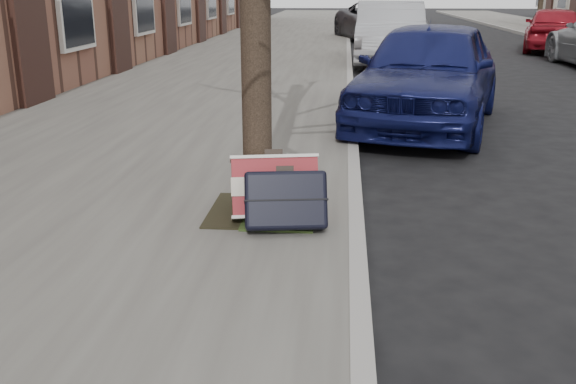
# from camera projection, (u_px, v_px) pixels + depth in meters

# --- Properties ---
(ground) EXTENTS (120.00, 120.00, 0.00)m
(ground) POSITION_uv_depth(u_px,v_px,m) (565.00, 305.00, 3.90)
(ground) COLOR black
(ground) RESTS_ON ground
(near_sidewalk) EXTENTS (5.00, 70.00, 0.12)m
(near_sidewalk) POSITION_uv_depth(u_px,v_px,m) (263.00, 53.00, 18.42)
(near_sidewalk) COLOR slate
(near_sidewalk) RESTS_ON ground
(dirt_patch) EXTENTS (0.85, 0.85, 0.02)m
(dirt_patch) POSITION_uv_depth(u_px,v_px,m) (263.00, 211.00, 5.16)
(dirt_patch) COLOR black
(dirt_patch) RESTS_ON near_sidewalk
(suitcase_red) EXTENTS (0.71, 0.48, 0.51)m
(suitcase_red) POSITION_uv_depth(u_px,v_px,m) (275.00, 188.00, 4.94)
(suitcase_red) COLOR maroon
(suitcase_red) RESTS_ON near_sidewalk
(suitcase_navy) EXTENTS (0.65, 0.44, 0.47)m
(suitcase_navy) POSITION_uv_depth(u_px,v_px,m) (286.00, 200.00, 4.71)
(suitcase_navy) COLOR black
(suitcase_navy) RESTS_ON near_sidewalk
(car_near_front) EXTENTS (2.76, 4.57, 1.45)m
(car_near_front) POSITION_uv_depth(u_px,v_px,m) (428.00, 73.00, 8.79)
(car_near_front) COLOR #10154B
(car_near_front) RESTS_ON ground
(car_near_mid) EXTENTS (1.83, 4.72, 1.53)m
(car_near_mid) POSITION_uv_depth(u_px,v_px,m) (390.00, 33.00, 15.98)
(car_near_mid) COLOR #ABAEB4
(car_near_mid) RESTS_ON ground
(car_near_back) EXTENTS (3.43, 5.45, 1.40)m
(car_near_back) POSITION_uv_depth(u_px,v_px,m) (379.00, 22.00, 22.69)
(car_near_back) COLOR #38373D
(car_near_back) RESTS_ON ground
(car_far_back) EXTENTS (2.57, 4.25, 1.35)m
(car_far_back) POSITION_uv_depth(u_px,v_px,m) (553.00, 29.00, 19.22)
(car_far_back) COLOR maroon
(car_far_back) RESTS_ON ground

